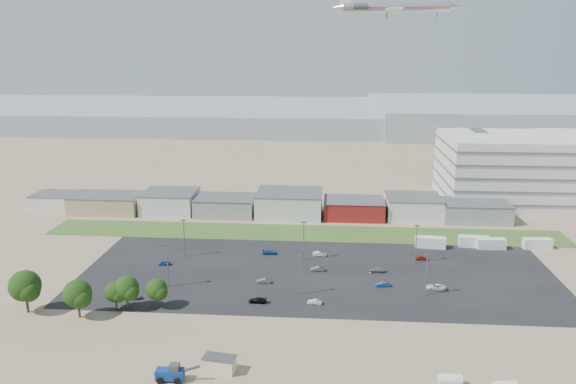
# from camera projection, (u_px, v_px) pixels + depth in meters

# --- Properties ---
(ground) EXTENTS (700.00, 700.00, 0.00)m
(ground) POSITION_uv_depth(u_px,v_px,m) (292.00, 307.00, 124.29)
(ground) COLOR #957C5F
(ground) RESTS_ON ground
(parking_lot) EXTENTS (120.00, 50.00, 0.01)m
(parking_lot) POSITION_uv_depth(u_px,v_px,m) (317.00, 273.00, 143.23)
(parking_lot) COLOR black
(parking_lot) RESTS_ON ground
(grass_strip) EXTENTS (160.00, 16.00, 0.02)m
(grass_strip) POSITION_uv_depth(u_px,v_px,m) (304.00, 233.00, 174.51)
(grass_strip) COLOR #305520
(grass_strip) RESTS_ON ground
(hills_backdrop) EXTENTS (700.00, 200.00, 9.00)m
(hills_backdrop) POSITION_uv_depth(u_px,v_px,m) (374.00, 118.00, 424.43)
(hills_backdrop) COLOR gray
(hills_backdrop) RESTS_ON ground
(building_row) EXTENTS (170.00, 20.00, 8.00)m
(building_row) POSITION_uv_depth(u_px,v_px,m) (258.00, 203.00, 193.13)
(building_row) COLOR silver
(building_row) RESTS_ON ground
(parking_garage) EXTENTS (80.00, 40.00, 25.00)m
(parking_garage) POSITION_uv_depth(u_px,v_px,m) (554.00, 169.00, 206.25)
(parking_garage) COLOR silver
(parking_garage) RESTS_ON ground
(portable_shed) EXTENTS (6.13, 3.81, 2.90)m
(portable_shed) POSITION_uv_depth(u_px,v_px,m) (219.00, 364.00, 99.26)
(portable_shed) COLOR beige
(portable_shed) RESTS_ON ground
(telehandler) EXTENTS (7.77, 2.74, 3.21)m
(telehandler) POSITION_uv_depth(u_px,v_px,m) (170.00, 372.00, 96.46)
(telehandler) COLOR navy
(telehandler) RESTS_ON ground
(storage_tank_nw) EXTENTS (3.94, 2.06, 2.33)m
(storage_tank_nw) POSITION_uv_depth(u_px,v_px,m) (450.00, 380.00, 95.13)
(storage_tank_nw) COLOR silver
(storage_tank_nw) RESTS_ON ground
(box_trailer_a) EXTENTS (8.74, 3.56, 3.19)m
(box_trailer_a) POSITION_uv_depth(u_px,v_px,m) (430.00, 242.00, 161.16)
(box_trailer_a) COLOR silver
(box_trailer_a) RESTS_ON ground
(box_trailer_b) EXTENTS (8.62, 3.24, 3.17)m
(box_trailer_b) POSITION_uv_depth(u_px,v_px,m) (474.00, 241.00, 161.89)
(box_trailer_b) COLOR silver
(box_trailer_b) RESTS_ON ground
(box_trailer_c) EXTENTS (8.21, 2.93, 3.04)m
(box_trailer_c) POSITION_uv_depth(u_px,v_px,m) (491.00, 244.00, 160.32)
(box_trailer_c) COLOR silver
(box_trailer_c) RESTS_ON ground
(box_trailer_d) EXTENTS (8.16, 3.08, 3.00)m
(box_trailer_d) POSITION_uv_depth(u_px,v_px,m) (537.00, 244.00, 160.36)
(box_trailer_d) COLOR silver
(box_trailer_d) RESTS_ON ground
(tree_far_left) EXTENTS (7.24, 7.24, 10.86)m
(tree_far_left) POSITION_uv_depth(u_px,v_px,m) (25.00, 289.00, 120.61)
(tree_far_left) COLOR black
(tree_far_left) RESTS_ON ground
(tree_left) EXTENTS (6.40, 6.40, 9.60)m
(tree_left) POSITION_uv_depth(u_px,v_px,m) (78.00, 297.00, 118.48)
(tree_left) COLOR black
(tree_left) RESTS_ON ground
(tree_mid) EXTENTS (4.88, 4.88, 7.32)m
(tree_mid) POSITION_uv_depth(u_px,v_px,m) (115.00, 294.00, 122.39)
(tree_mid) COLOR black
(tree_mid) RESTS_ON ground
(tree_right) EXTENTS (5.77, 5.77, 8.66)m
(tree_right) POSITION_uv_depth(u_px,v_px,m) (127.00, 291.00, 122.50)
(tree_right) COLOR black
(tree_right) RESTS_ON ground
(tree_near) EXTENTS (5.06, 5.06, 7.59)m
(tree_near) POSITION_uv_depth(u_px,v_px,m) (157.00, 291.00, 123.39)
(tree_near) COLOR black
(tree_near) RESTS_ON ground
(lightpole_front_l) EXTENTS (1.28, 0.54, 10.92)m
(lightpole_front_l) POSITION_uv_depth(u_px,v_px,m) (168.00, 266.00, 133.62)
(lightpole_front_l) COLOR slate
(lightpole_front_l) RESTS_ON ground
(lightpole_front_m) EXTENTS (1.14, 0.47, 9.68)m
(lightpole_front_m) POSITION_uv_depth(u_px,v_px,m) (299.00, 275.00, 129.65)
(lightpole_front_m) COLOR slate
(lightpole_front_m) RESTS_ON ground
(lightpole_front_r) EXTENTS (1.19, 0.49, 10.08)m
(lightpole_front_r) POSITION_uv_depth(u_px,v_px,m) (426.00, 275.00, 129.13)
(lightpole_front_r) COLOR slate
(lightpole_front_r) RESTS_ON ground
(lightpole_back_l) EXTENTS (1.24, 0.51, 10.50)m
(lightpole_back_l) POSITION_uv_depth(u_px,v_px,m) (184.00, 238.00, 153.45)
(lightpole_back_l) COLOR slate
(lightpole_back_l) RESTS_ON ground
(lightpole_back_m) EXTENTS (1.27, 0.53, 10.79)m
(lightpole_back_m) POSITION_uv_depth(u_px,v_px,m) (304.00, 241.00, 150.93)
(lightpole_back_m) COLOR slate
(lightpole_back_m) RESTS_ON ground
(lightpole_back_r) EXTENTS (1.24, 0.52, 10.52)m
(lightpole_back_r) POSITION_uv_depth(u_px,v_px,m) (416.00, 244.00, 148.86)
(lightpole_back_r) COLOR slate
(lightpole_back_r) RESTS_ON ground
(airliner) EXTENTS (46.83, 32.76, 13.53)m
(airliner) POSITION_uv_depth(u_px,v_px,m) (396.00, 7.00, 200.80)
(airliner) COLOR silver
(parked_car_0) EXTENTS (4.86, 2.51, 1.31)m
(parked_car_0) POSITION_uv_depth(u_px,v_px,m) (436.00, 287.00, 133.27)
(parked_car_0) COLOR silver
(parked_car_0) RESTS_ON ground
(parked_car_1) EXTENTS (3.69, 1.63, 1.18)m
(parked_car_1) POSITION_uv_depth(u_px,v_px,m) (383.00, 284.00, 135.04)
(parked_car_1) COLOR navy
(parked_car_1) RESTS_ON ground
(parked_car_3) EXTENTS (4.11, 1.78, 1.18)m
(parked_car_3) POSITION_uv_depth(u_px,v_px,m) (258.00, 300.00, 126.42)
(parked_car_3) COLOR black
(parked_car_3) RESTS_ON ground
(parked_car_4) EXTENTS (3.59, 1.38, 1.17)m
(parked_car_4) POSITION_uv_depth(u_px,v_px,m) (264.00, 281.00, 137.02)
(parked_car_4) COLOR #595B5E
(parked_car_4) RESTS_ON ground
(parked_car_5) EXTENTS (3.34, 1.39, 1.13)m
(parked_car_5) POSITION_uv_depth(u_px,v_px,m) (164.00, 263.00, 148.44)
(parked_car_5) COLOR navy
(parked_car_5) RESTS_ON ground
(parked_car_6) EXTENTS (4.21, 1.93, 1.19)m
(parked_car_6) POSITION_uv_depth(u_px,v_px,m) (270.00, 252.00, 156.28)
(parked_car_6) COLOR navy
(parked_car_6) RESTS_ON ground
(parked_car_7) EXTENTS (3.86, 1.79, 1.22)m
(parked_car_7) POSITION_uv_depth(u_px,v_px,m) (318.00, 269.00, 144.37)
(parked_car_7) COLOR #595B5E
(parked_car_7) RESTS_ON ground
(parked_car_8) EXTENTS (3.53, 1.79, 1.15)m
(parked_car_8) POSITION_uv_depth(u_px,v_px,m) (422.00, 258.00, 152.01)
(parked_car_8) COLOR maroon
(parked_car_8) RESTS_ON ground
(parked_car_10) EXTENTS (4.26, 2.06, 1.20)m
(parked_car_10) POSITION_uv_depth(u_px,v_px,m) (133.00, 297.00, 128.29)
(parked_car_10) COLOR #595B5E
(parked_car_10) RESTS_ON ground
(parked_car_11) EXTENTS (3.88, 1.38, 1.27)m
(parked_car_11) POSITION_uv_depth(u_px,v_px,m) (320.00, 254.00, 154.85)
(parked_car_11) COLOR silver
(parked_car_11) RESTS_ON ground
(parked_car_12) EXTENTS (4.01, 1.67, 1.16)m
(parked_car_12) POSITION_uv_depth(u_px,v_px,m) (377.00, 270.00, 143.68)
(parked_car_12) COLOR #A5A5AA
(parked_car_12) RESTS_ON ground
(parked_car_13) EXTENTS (3.37, 1.40, 1.08)m
(parked_car_13) POSITION_uv_depth(u_px,v_px,m) (315.00, 302.00, 125.76)
(parked_car_13) COLOR silver
(parked_car_13) RESTS_ON ground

